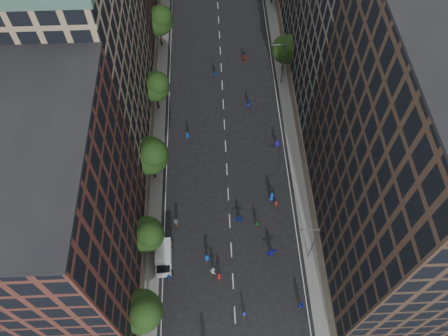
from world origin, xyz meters
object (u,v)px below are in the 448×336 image
streetlamp_far (283,62)px  skater_1 (244,314)px  skater_2 (300,305)px  streetlamp_near (312,242)px  cargo_van (164,257)px

streetlamp_far → skater_1: streetlamp_far is taller
skater_2 → skater_1: bearing=23.4°
skater_2 → streetlamp_far: bearing=-75.9°
streetlamp_near → skater_1: 12.76m
skater_1 → skater_2: (7.34, 0.85, 0.17)m
cargo_van → skater_2: cargo_van is taller
cargo_van → skater_2: (17.80, -7.08, -0.43)m
skater_1 → streetlamp_far: bearing=-95.1°
streetlamp_far → cargo_van: 38.36m
streetlamp_near → cargo_van: size_ratio=1.86×
streetlamp_near → streetlamp_far: 33.00m
streetlamp_far → streetlamp_near: bearing=-90.0°
streetlamp_near → streetlamp_far: same height
streetlamp_far → skater_1: size_ratio=6.05×
streetlamp_far → cargo_van: bearing=-121.0°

